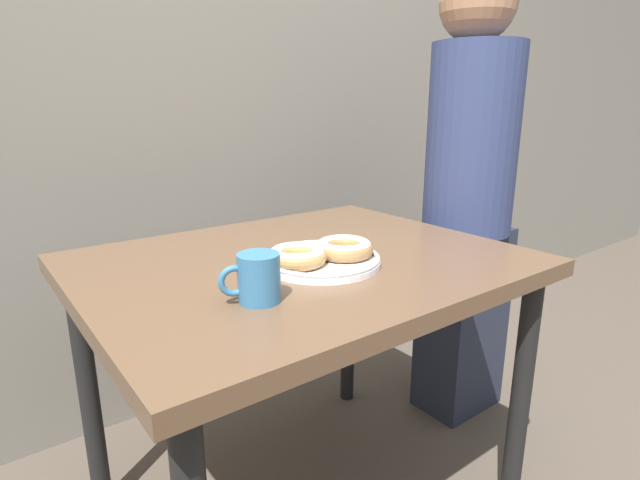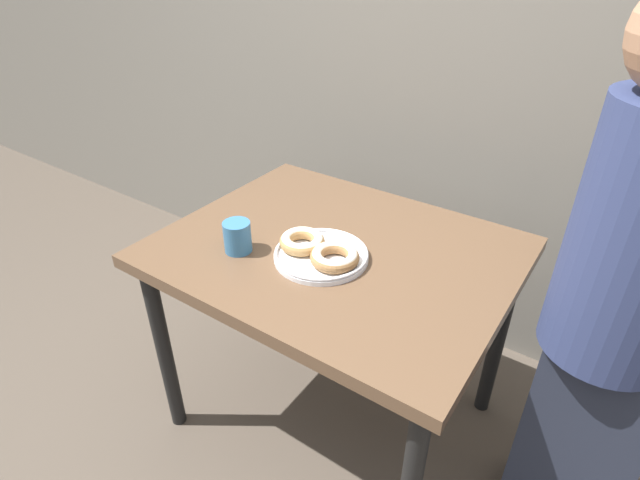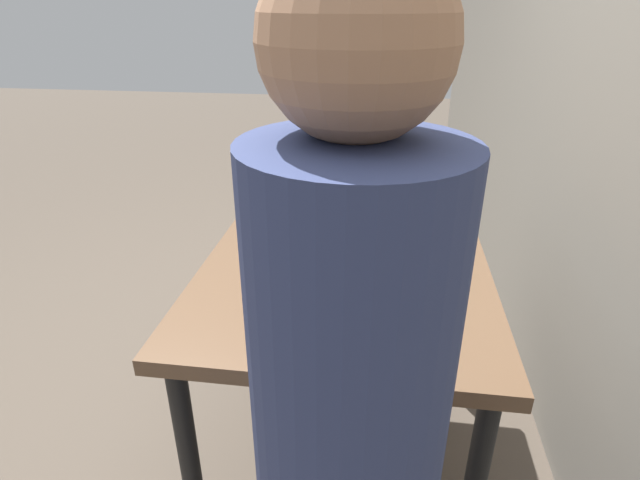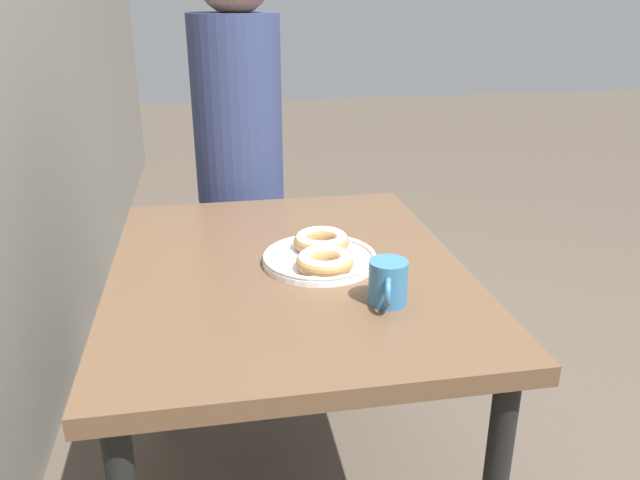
# 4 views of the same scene
# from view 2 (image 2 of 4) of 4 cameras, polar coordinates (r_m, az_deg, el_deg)

# --- Properties ---
(wall_back) EXTENTS (8.00, 0.05, 2.60)m
(wall_back) POSITION_cam_2_polar(r_m,az_deg,el_deg) (1.91, 15.34, 24.14)
(wall_back) COLOR slate
(wall_back) RESTS_ON ground_plane
(dining_table) EXTENTS (1.01, 0.81, 0.73)m
(dining_table) POSITION_cam_2_polar(r_m,az_deg,el_deg) (1.52, 1.77, -3.43)
(dining_table) COLOR brown
(dining_table) RESTS_ON ground_plane
(donut_plate) EXTENTS (0.28, 0.27, 0.05)m
(donut_plate) POSITION_cam_2_polar(r_m,az_deg,el_deg) (1.40, -0.09, -1.29)
(donut_plate) COLOR white
(donut_plate) RESTS_ON dining_table
(coffee_mug) EXTENTS (0.11, 0.08, 0.09)m
(coffee_mug) POSITION_cam_2_polar(r_m,az_deg,el_deg) (1.45, -9.48, 0.46)
(coffee_mug) COLOR teal
(coffee_mug) RESTS_ON dining_table
(person_figure) EXTENTS (0.32, 0.29, 1.49)m
(person_figure) POSITION_cam_2_polar(r_m,az_deg,el_deg) (1.34, 30.82, -7.14)
(person_figure) COLOR #232838
(person_figure) RESTS_ON ground_plane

